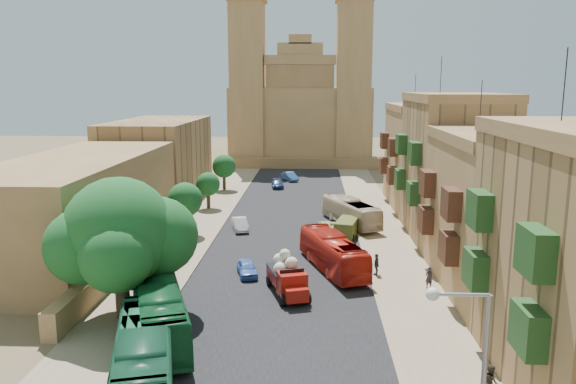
# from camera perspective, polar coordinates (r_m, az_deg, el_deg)

# --- Properties ---
(ground) EXTENTS (260.00, 260.00, 0.00)m
(ground) POSITION_cam_1_polar(r_m,az_deg,el_deg) (32.74, -2.19, -15.62)
(ground) COLOR brown
(road_surface) EXTENTS (14.00, 140.00, 0.01)m
(road_surface) POSITION_cam_1_polar(r_m,az_deg,el_deg) (61.02, 0.17, -2.98)
(road_surface) COLOR black
(road_surface) RESTS_ON ground
(sidewalk_east) EXTENTS (5.00, 140.00, 0.01)m
(sidewalk_east) POSITION_cam_1_polar(r_m,az_deg,el_deg) (61.36, 9.09, -3.04)
(sidewalk_east) COLOR #877458
(sidewalk_east) RESTS_ON ground
(sidewalk_west) EXTENTS (5.00, 140.00, 0.01)m
(sidewalk_west) POSITION_cam_1_polar(r_m,az_deg,el_deg) (62.15, -8.62, -2.85)
(sidewalk_west) COLOR #877458
(sidewalk_west) RESTS_ON ground
(kerb_east) EXTENTS (0.25, 140.00, 0.12)m
(kerb_east) POSITION_cam_1_polar(r_m,az_deg,el_deg) (61.11, 6.75, -2.98)
(kerb_east) COLOR #877458
(kerb_east) RESTS_ON ground
(kerb_west) EXTENTS (0.25, 140.00, 0.12)m
(kerb_west) POSITION_cam_1_polar(r_m,az_deg,el_deg) (61.70, -6.34, -2.84)
(kerb_west) COLOR #877458
(kerb_west) RESTS_ON ground
(townhouse_b) EXTENTS (9.00, 14.00, 14.90)m
(townhouse_b) POSITION_cam_1_polar(r_m,az_deg,el_deg) (43.29, 20.61, -1.76)
(townhouse_b) COLOR olive
(townhouse_b) RESTS_ON ground
(townhouse_c) EXTENTS (9.00, 14.00, 17.40)m
(townhouse_c) POSITION_cam_1_polar(r_m,az_deg,el_deg) (56.35, 16.40, 2.57)
(townhouse_c) COLOR #9A7346
(townhouse_c) RESTS_ON ground
(townhouse_d) EXTENTS (9.00, 14.00, 15.90)m
(townhouse_d) POSITION_cam_1_polar(r_m,az_deg,el_deg) (70.01, 13.69, 3.62)
(townhouse_d) COLOR olive
(townhouse_d) RESTS_ON ground
(west_wall) EXTENTS (1.00, 40.00, 1.80)m
(west_wall) POSITION_cam_1_polar(r_m,az_deg,el_deg) (53.24, -13.91, -4.38)
(west_wall) COLOR olive
(west_wall) RESTS_ON ground
(west_building_low) EXTENTS (10.00, 28.00, 8.40)m
(west_building_low) POSITION_cam_1_polar(r_m,az_deg,el_deg) (52.52, -20.46, -1.26)
(west_building_low) COLOR brown
(west_building_low) RESTS_ON ground
(west_building_mid) EXTENTS (10.00, 22.00, 10.00)m
(west_building_mid) POSITION_cam_1_polar(r_m,az_deg,el_deg) (76.63, -12.95, 3.38)
(west_building_mid) COLOR #9A7346
(west_building_mid) RESTS_ON ground
(church) EXTENTS (28.00, 22.50, 36.30)m
(church) POSITION_cam_1_polar(r_m,az_deg,el_deg) (107.96, 1.31, 8.15)
(church) COLOR olive
(church) RESTS_ON ground
(ficus_tree) EXTENTS (9.05, 8.32, 9.05)m
(ficus_tree) POSITION_cam_1_polar(r_m,az_deg,el_deg) (36.49, -16.66, -4.29)
(ficus_tree) COLOR #3D2F1E
(ficus_tree) RESTS_ON ground
(street_tree_a) EXTENTS (3.59, 3.59, 5.52)m
(street_tree_a) POSITION_cam_1_polar(r_m,az_deg,el_deg) (44.42, -13.89, -3.67)
(street_tree_a) COLOR #3D2F1E
(street_tree_a) RESTS_ON ground
(street_tree_b) EXTENTS (3.40, 3.40, 5.23)m
(street_tree_b) POSITION_cam_1_polar(r_m,az_deg,el_deg) (55.77, -10.42, -0.80)
(street_tree_b) COLOR #3D2F1E
(street_tree_b) RESTS_ON ground
(street_tree_c) EXTENTS (2.85, 2.85, 4.37)m
(street_tree_c) POSITION_cam_1_polar(r_m,az_deg,el_deg) (67.41, -8.12, 0.77)
(street_tree_c) COLOR #3D2F1E
(street_tree_c) RESTS_ON ground
(street_tree_d) EXTENTS (3.27, 3.27, 5.02)m
(street_tree_d) POSITION_cam_1_polar(r_m,az_deg,el_deg) (79.01, -6.52, 2.61)
(street_tree_d) COLOR #3D2F1E
(street_tree_d) RESTS_ON ground
(streetlamp) EXTENTS (2.11, 0.44, 8.22)m
(streetlamp) POSITION_cam_1_polar(r_m,az_deg,el_deg) (20.26, 17.93, -17.33)
(streetlamp) COLOR gray
(streetlamp) RESTS_ON ground
(red_truck) EXTENTS (3.42, 5.61, 3.10)m
(red_truck) POSITION_cam_1_polar(r_m,az_deg,el_deg) (39.85, -0.03, -8.53)
(red_truck) COLOR maroon
(red_truck) RESTS_ON ground
(olive_pickup) EXTENTS (2.72, 4.41, 1.69)m
(olive_pickup) POSITION_cam_1_polar(r_m,az_deg,el_deg) (55.06, 5.99, -3.69)
(olive_pickup) COLOR #4D5A21
(olive_pickup) RESTS_ON ground
(bus_green_south) EXTENTS (5.42, 11.47, 3.11)m
(bus_green_south) POSITION_cam_1_polar(r_m,az_deg,el_deg) (29.08, -14.41, -16.14)
(bus_green_south) COLOR #1C5E3D
(bus_green_south) RESTS_ON ground
(bus_green_north) EXTENTS (6.27, 11.54, 3.15)m
(bus_green_north) POSITION_cam_1_polar(r_m,az_deg,el_deg) (34.52, -13.04, -11.60)
(bus_green_north) COLOR #166330
(bus_green_north) RESTS_ON ground
(bus_red_east) EXTENTS (5.52, 10.41, 2.84)m
(bus_red_east) POSITION_cam_1_polar(r_m,az_deg,el_deg) (45.11, 4.56, -6.16)
(bus_red_east) COLOR red
(bus_red_east) RESTS_ON ground
(bus_cream_east) EXTENTS (6.01, 9.90, 2.73)m
(bus_cream_east) POSITION_cam_1_polar(r_m,az_deg,el_deg) (59.58, 6.38, -2.04)
(bus_cream_east) COLOR beige
(bus_cream_east) RESTS_ON ground
(car_blue_a) EXTENTS (2.17, 3.63, 1.16)m
(car_blue_a) POSITION_cam_1_polar(r_m,az_deg,el_deg) (44.04, -4.19, -7.73)
(car_blue_a) COLOR #4671C6
(car_blue_a) RESTS_ON ground
(car_white_a) EXTENTS (2.30, 4.09, 1.28)m
(car_white_a) POSITION_cam_1_polar(r_m,az_deg,el_deg) (57.33, -4.89, -3.28)
(car_white_a) COLOR silver
(car_white_a) RESTS_ON ground
(car_cream) EXTENTS (2.20, 4.09, 1.09)m
(car_cream) POSITION_cam_1_polar(r_m,az_deg,el_deg) (56.81, 3.89, -3.49)
(car_cream) COLOR beige
(car_cream) RESTS_ON ground
(car_dkblue) EXTENTS (2.11, 4.21, 1.17)m
(car_dkblue) POSITION_cam_1_polar(r_m,az_deg,el_deg) (80.49, -1.06, 0.83)
(car_dkblue) COLOR navy
(car_dkblue) RESTS_ON ground
(car_white_b) EXTENTS (2.00, 3.77, 1.22)m
(car_white_b) POSITION_cam_1_polar(r_m,az_deg,el_deg) (65.50, 4.39, -1.51)
(car_white_b) COLOR white
(car_white_b) RESTS_ON ground
(car_blue_b) EXTENTS (2.96, 4.28, 1.34)m
(car_blue_b) POSITION_cam_1_polar(r_m,az_deg,el_deg) (86.56, 0.18, 1.59)
(car_blue_b) COLOR #32609A
(car_blue_b) RESTS_ON ground
(pedestrian_a) EXTENTS (0.69, 0.57, 1.63)m
(pedestrian_a) POSITION_cam_1_polar(r_m,az_deg,el_deg) (42.48, 14.12, -8.42)
(pedestrian_a) COLOR #242127
(pedestrian_a) RESTS_ON ground
(pedestrian_b) EXTENTS (0.71, 0.86, 1.63)m
(pedestrian_b) POSITION_cam_1_polar(r_m,az_deg,el_deg) (29.55, 19.88, -17.63)
(pedestrian_b) COLOR #322B23
(pedestrian_b) RESTS_ON ground
(pedestrian_c) EXTENTS (0.69, 1.09, 1.72)m
(pedestrian_c) POSITION_cam_1_polar(r_m,az_deg,el_deg) (44.45, 8.98, -7.28)
(pedestrian_c) COLOR #33343A
(pedestrian_c) RESTS_ON ground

